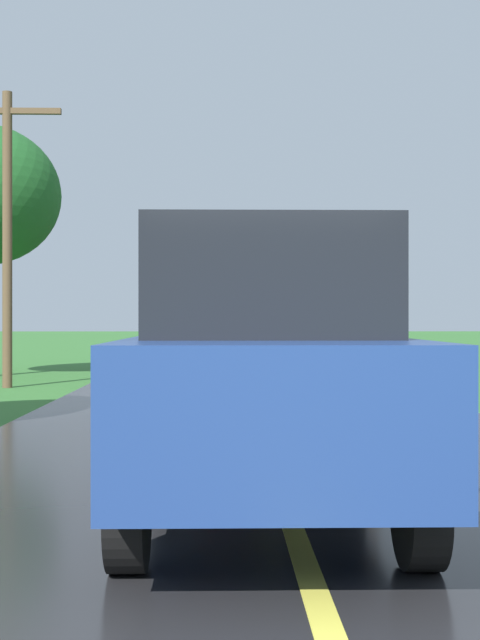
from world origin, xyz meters
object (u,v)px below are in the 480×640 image
at_px(following_car, 263,370).
at_px(utility_pole_roadside, 7,225).
at_px(banana_truck_far, 221,317).
at_px(banana_truck_near, 253,316).

bearing_deg(following_car, utility_pole_roadside, 111.41).
height_order(banana_truck_far, utility_pole_roadside, utility_pole_roadside).
bearing_deg(banana_truck_near, following_car, -91.57).
distance_m(banana_truck_far, following_car, 19.26).
height_order(utility_pole_roadside, following_car, utility_pole_roadside).
bearing_deg(utility_pole_roadside, banana_truck_far, 58.78).
relative_size(banana_truck_near, banana_truck_far, 1.00).
xyz_separation_m(banana_truck_far, following_car, (0.31, -19.25, -0.40)).
height_order(banana_truck_near, following_car, banana_truck_near).
bearing_deg(banana_truck_far, banana_truck_near, -87.67).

